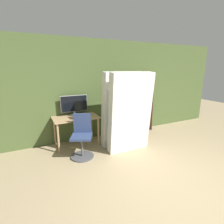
% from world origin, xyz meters
% --- Properties ---
extents(ground_plane, '(16.00, 16.00, 0.00)m').
position_xyz_m(ground_plane, '(0.00, 0.00, 0.00)').
color(ground_plane, '#9E8966').
extents(wall_back, '(8.00, 0.06, 2.70)m').
position_xyz_m(wall_back, '(0.00, 2.93, 1.35)').
color(wall_back, '#47592D').
rests_on(wall_back, ground).
extents(desk, '(1.12, 0.64, 0.76)m').
position_xyz_m(desk, '(-1.06, 2.58, 0.65)').
color(desk, tan).
rests_on(desk, ground).
extents(monitor, '(0.69, 0.22, 0.52)m').
position_xyz_m(monitor, '(-1.04, 2.77, 1.04)').
color(monitor, '#B7B7BC').
rests_on(monitor, desk).
extents(office_chair, '(0.58, 0.58, 0.97)m').
position_xyz_m(office_chair, '(-1.11, 1.94, 0.40)').
color(office_chair, '#4C4C51').
rests_on(office_chair, ground).
extents(bookshelf, '(0.63, 0.29, 1.78)m').
position_xyz_m(bookshelf, '(1.02, 2.78, 0.87)').
color(bookshelf, brown).
rests_on(bookshelf, ground).
extents(mattress_near, '(1.04, 0.38, 1.88)m').
position_xyz_m(mattress_near, '(0.01, 1.72, 0.94)').
color(mattress_near, silver).
rests_on(mattress_near, ground).
extents(mattress_far, '(1.04, 0.36, 1.88)m').
position_xyz_m(mattress_far, '(0.01, 2.10, 0.94)').
color(mattress_far, silver).
rests_on(mattress_far, ground).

